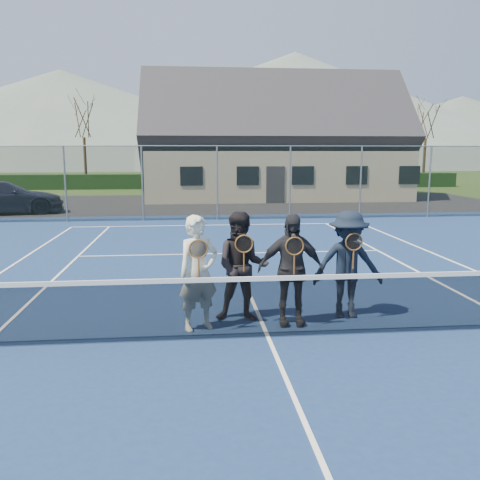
{
  "coord_description": "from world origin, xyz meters",
  "views": [
    {
      "loc": [
        -1.14,
        -7.17,
        2.77
      ],
      "look_at": [
        -0.27,
        1.5,
        1.25
      ],
      "focal_mm": 38.0,
      "sensor_mm": 36.0,
      "label": 1
    }
  ],
  "objects": [
    {
      "name": "tree_b",
      "position": [
        -9.0,
        33.0,
        5.79
      ],
      "size": [
        3.2,
        3.2,
        7.77
      ],
      "color": "#3B2615",
      "rests_on": "ground"
    },
    {
      "name": "ground",
      "position": [
        0.0,
        20.0,
        0.0
      ],
      "size": [
        220.0,
        220.0,
        0.0
      ],
      "primitive_type": "plane",
      "color": "#2F4819",
      "rests_on": "ground"
    },
    {
      "name": "player_a",
      "position": [
        -1.02,
        0.49,
        0.92
      ],
      "size": [
        0.78,
        0.66,
        1.8
      ],
      "color": "silver",
      "rests_on": "court_surface"
    },
    {
      "name": "clubhouse",
      "position": [
        4.0,
        24.0,
        3.99
      ],
      "size": [
        15.6,
        8.2,
        7.7
      ],
      "color": "beige",
      "rests_on": "ground"
    },
    {
      "name": "car_c",
      "position": [
        -9.46,
        16.53,
        0.75
      ],
      "size": [
        5.47,
        3.15,
        1.49
      ],
      "primitive_type": "imported",
      "rotation": [
        0.0,
        0.0,
        1.79
      ],
      "color": "#181A31",
      "rests_on": "ground"
    },
    {
      "name": "player_b",
      "position": [
        -0.3,
        0.84,
        0.92
      ],
      "size": [
        0.96,
        0.79,
        1.8
      ],
      "color": "black",
      "rests_on": "court_surface"
    },
    {
      "name": "hedge_row",
      "position": [
        0.0,
        32.0,
        0.55
      ],
      "size": [
        40.0,
        1.2,
        1.1
      ],
      "primitive_type": "cube",
      "color": "black",
      "rests_on": "ground"
    },
    {
      "name": "hill_centre",
      "position": [
        20.0,
        95.0,
        11.0
      ],
      "size": [
        120.0,
        120.0,
        22.0
      ],
      "primitive_type": "cone",
      "color": "slate",
      "rests_on": "ground"
    },
    {
      "name": "tree_d",
      "position": [
        12.0,
        33.0,
        5.79
      ],
      "size": [
        3.2,
        3.2,
        7.77
      ],
      "color": "#372014",
      "rests_on": "ground"
    },
    {
      "name": "tree_c",
      "position": [
        2.0,
        33.0,
        5.79
      ],
      "size": [
        3.2,
        3.2,
        7.77
      ],
      "color": "#3D2516",
      "rests_on": "ground"
    },
    {
      "name": "hill_east",
      "position": [
        55.0,
        95.0,
        7.0
      ],
      "size": [
        90.0,
        90.0,
        14.0
      ],
      "primitive_type": "cone",
      "color": "#526258",
      "rests_on": "ground"
    },
    {
      "name": "court_surface",
      "position": [
        0.0,
        0.0,
        0.01
      ],
      "size": [
        30.0,
        30.0,
        0.02
      ],
      "primitive_type": "cube",
      "color": "navy",
      "rests_on": "ground"
    },
    {
      "name": "player_d",
      "position": [
        1.46,
        0.84,
        0.92
      ],
      "size": [
        1.2,
        0.73,
        1.8
      ],
      "color": "black",
      "rests_on": "court_surface"
    },
    {
      "name": "player_c",
      "position": [
        0.44,
        0.58,
        0.92
      ],
      "size": [
        1.07,
        0.53,
        1.8
      ],
      "color": "#232328",
      "rests_on": "court_surface"
    },
    {
      "name": "tarmac_carpark",
      "position": [
        -4.0,
        20.0,
        0.01
      ],
      "size": [
        40.0,
        12.0,
        0.01
      ],
      "primitive_type": "cube",
      "color": "black",
      "rests_on": "ground"
    },
    {
      "name": "perimeter_fence",
      "position": [
        0.0,
        13.5,
        1.52
      ],
      "size": [
        30.07,
        0.07,
        3.02
      ],
      "color": "slate",
      "rests_on": "ground"
    },
    {
      "name": "tennis_net",
      "position": [
        0.0,
        0.0,
        0.54
      ],
      "size": [
        11.68,
        0.08,
        1.1
      ],
      "color": "slate",
      "rests_on": "ground"
    },
    {
      "name": "tree_e",
      "position": [
        18.0,
        33.0,
        5.79
      ],
      "size": [
        3.2,
        3.2,
        7.77
      ],
      "color": "#322212",
      "rests_on": "ground"
    },
    {
      "name": "court_markings",
      "position": [
        0.0,
        0.0,
        0.02
      ],
      "size": [
        11.03,
        23.83,
        0.01
      ],
      "color": "white",
      "rests_on": "court_surface"
    },
    {
      "name": "hill_west",
      "position": [
        -25.0,
        95.0,
        9.0
      ],
      "size": [
        110.0,
        110.0,
        18.0
      ],
      "primitive_type": "cone",
      "color": "#586A5F",
      "rests_on": "ground"
    }
  ]
}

